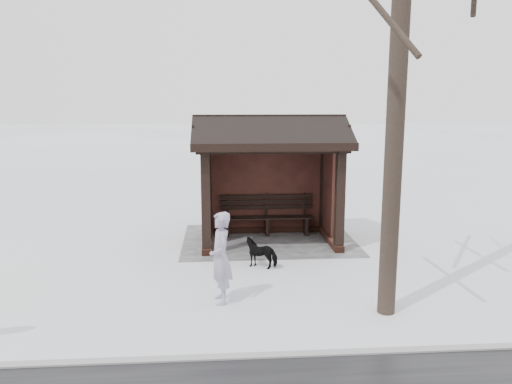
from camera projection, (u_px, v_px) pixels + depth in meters
The scene contains 6 objects.
ground at pixel (269, 242), 12.19m from camera, with size 120.00×120.00×0.00m, color white.
kerb at pixel (310, 355), 6.79m from camera, with size 120.00×0.15×0.06m, color gray.
trampled_patch at pixel (268, 240), 12.38m from camera, with size 4.20×3.20×0.02m, color gray.
bus_shelter at pixel (269, 153), 11.95m from camera, with size 3.60×2.40×3.09m.
pedestrian at pixel (221, 258), 8.45m from camera, with size 0.58×0.38×1.58m, color #9990A9.
dog at pixel (262, 252), 10.37m from camera, with size 0.33×0.72×0.61m, color black.
Camera 1 is at (1.19, 11.70, 3.44)m, focal length 35.00 mm.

